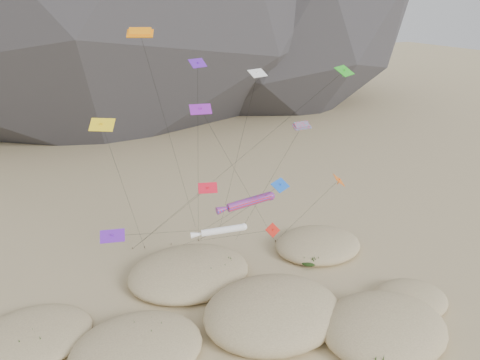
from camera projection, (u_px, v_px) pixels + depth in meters
name	position (u px, v px, depth m)	size (l,w,h in m)	color
ground	(274.00, 356.00, 45.22)	(500.00, 500.00, 0.00)	#CCB789
dunes	(243.00, 327.00, 48.13)	(49.83, 39.40, 4.45)	#CCB789
dune_grass	(246.00, 324.00, 48.30)	(41.83, 26.73, 1.57)	black
kite_stakes	(199.00, 242.00, 65.97)	(19.65, 6.95, 0.30)	#3F2D1E
rainbow_tube_kite	(248.00, 202.00, 54.15)	(7.42, 13.54, 11.02)	#FF1F1A
white_tube_kite	(220.00, 231.00, 48.24)	(5.83, 16.71, 10.50)	white
orange_parafoil	(141.00, 38.00, 43.91)	(10.93, 15.83, 29.76)	orange
multi_parafoil	(301.00, 128.00, 52.01)	(4.41, 11.40, 19.50)	red
delta_kites	(242.00, 148.00, 49.44)	(29.97, 20.42, 26.85)	blue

